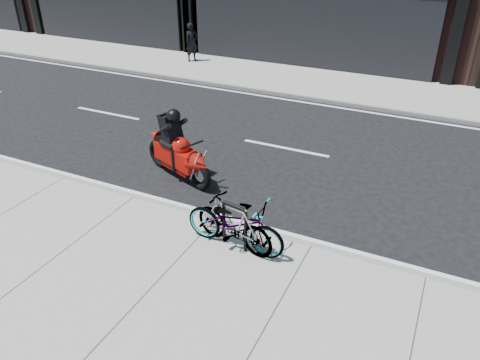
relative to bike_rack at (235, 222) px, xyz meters
The scene contains 8 objects.
ground 2.78m from the bike_rack, 105.83° to the left, with size 120.00×120.00×0.00m, color black.
sidewalk_near 2.58m from the bike_rack, 107.07° to the right, with size 60.00×6.00×0.13m, color gray.
sidewalk_far 10.39m from the bike_rack, 94.07° to the left, with size 60.00×3.50×0.13m, color gray.
bike_rack is the anchor object (origin of this frame).
bicycle_front 0.02m from the bike_rack, ahead, with size 0.67×1.93×1.01m, color gray.
bicycle_rear 0.03m from the bike_rack, behind, with size 0.47×1.66×1.00m, color gray.
motorcycle 3.08m from the bike_rack, 140.19° to the left, with size 2.18×1.16×1.70m.
pedestrian 13.04m from the bike_rack, 123.99° to the left, with size 0.56×0.37×1.55m, color black.
Camera 1 is at (3.79, -8.78, 5.36)m, focal length 35.00 mm.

